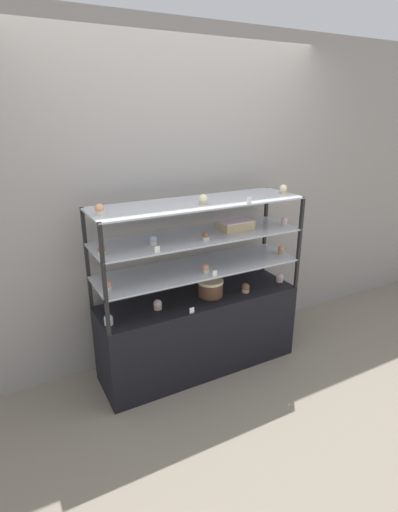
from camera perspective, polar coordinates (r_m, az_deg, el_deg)
The scene contains 26 objects.
ground_plane at distance 3.43m, azimuth 0.00°, elevation -15.27°, with size 20.00×20.00×0.00m, color gray.
back_wall at distance 3.21m, azimuth -3.23°, elevation 7.73°, with size 8.00×0.05×2.60m.
display_base at distance 3.26m, azimuth 0.00°, elevation -10.78°, with size 1.58×0.47×0.62m.
display_riser_lower at distance 3.02m, azimuth 0.00°, elevation -1.79°, with size 1.58×0.47×0.25m.
display_riser_middle at distance 2.93m, azimuth 0.00°, elevation 2.73°, with size 1.58×0.47×0.25m.
display_riser_upper at distance 2.87m, azimuth 0.00°, elevation 7.49°, with size 1.58×0.47×0.25m.
layer_cake_centerpiece at distance 3.11m, azimuth 1.65°, elevation -4.54°, with size 0.20×0.20×0.13m.
sheet_cake_frosted at distance 3.08m, azimuth 5.20°, elevation 4.48°, with size 0.26×0.18×0.07m.
cupcake_0 at distance 2.78m, azimuth -12.80°, elevation -8.87°, with size 0.06×0.06×0.07m.
cupcake_1 at distance 2.93m, azimuth -5.93°, elevation -6.93°, with size 0.06×0.06×0.07m.
cupcake_2 at distance 3.20m, azimuth 6.68°, elevation -4.56°, with size 0.06×0.06×0.07m.
cupcake_3 at distance 3.43m, azimuth 11.44°, elevation -3.08°, with size 0.06×0.06×0.07m.
price_tag_0 at distance 2.86m, azimuth -1.02°, elevation -7.78°, with size 0.04×0.00×0.04m.
cupcake_4 at distance 2.68m, azimuth -12.95°, elevation -4.16°, with size 0.05×0.05×0.07m.
cupcake_5 at distance 2.89m, azimuth 0.97°, elevation -1.82°, with size 0.05×0.05×0.07m.
cupcake_6 at distance 3.35m, azimuth 11.64°, elevation 0.87°, with size 0.05×0.05×0.07m.
price_tag_1 at distance 2.84m, azimuth 2.26°, elevation -2.49°, with size 0.04×0.00×0.04m.
cupcake_7 at distance 2.59m, azimuth -13.75°, elevation 0.75°, with size 0.05×0.05×0.06m.
cupcake_8 at distance 2.73m, azimuth -6.54°, elevation 2.24°, with size 0.05×0.05×0.06m.
cupcake_9 at distance 2.81m, azimuth 0.98°, elevation 2.87°, with size 0.05×0.05×0.06m.
cupcake_10 at distance 3.27m, azimuth 12.08°, elevation 4.91°, with size 0.05×0.05×0.06m.
price_tag_2 at distance 2.57m, azimuth -5.98°, elevation 0.91°, with size 0.04×0.00×0.04m.
cupcake_11 at distance 2.56m, azimuth -14.05°, elevation 6.44°, with size 0.06×0.06×0.07m.
cupcake_12 at distance 2.78m, azimuth 0.60°, elevation 8.06°, with size 0.06×0.06×0.07m.
cupcake_13 at distance 3.23m, azimuth 11.95°, elevation 9.31°, with size 0.06×0.06×0.07m.
price_tag_3 at distance 2.83m, azimuth 7.18°, elevation 7.90°, with size 0.04×0.00×0.04m.
Camera 1 is at (-1.33, -2.46, 1.98)m, focal length 28.00 mm.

